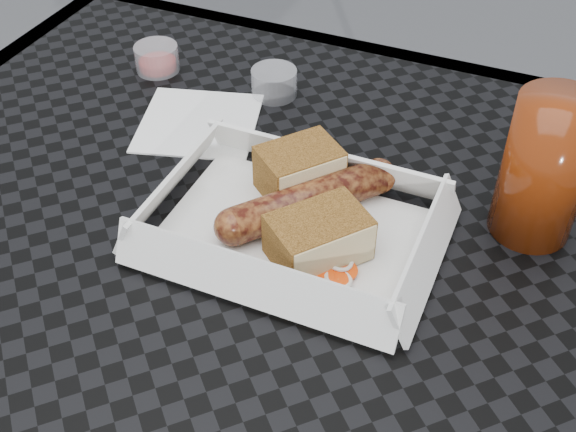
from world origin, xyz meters
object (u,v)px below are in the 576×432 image
(bratwurst, at_px, (308,200))
(drink_glass, at_px, (545,169))
(patio_table, at_px, (222,311))
(food_tray, at_px, (293,233))

(bratwurst, bearing_deg, drink_glass, 19.48)
(patio_table, xyz_separation_m, drink_glass, (0.24, 0.14, 0.14))
(food_tray, relative_size, bratwurst, 1.50)
(patio_table, xyz_separation_m, bratwurst, (0.05, 0.07, 0.10))
(food_tray, distance_m, drink_glass, 0.22)
(patio_table, xyz_separation_m, food_tray, (0.05, 0.05, 0.08))
(patio_table, distance_m, bratwurst, 0.13)
(food_tray, bearing_deg, drink_glass, 25.74)
(food_tray, relative_size, drink_glass, 1.68)
(bratwurst, distance_m, drink_glass, 0.20)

